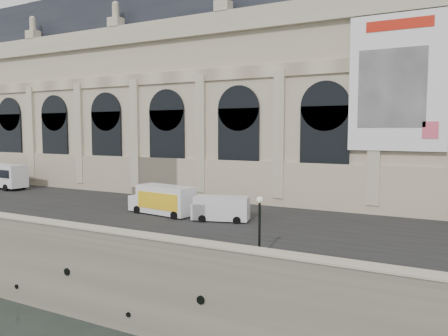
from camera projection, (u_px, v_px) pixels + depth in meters
name	position (u px, v px, depth m)	size (l,w,h in m)	color
ground	(51.00, 312.00, 34.87)	(260.00, 260.00, 0.00)	black
quay	(241.00, 207.00, 65.45)	(160.00, 70.00, 6.00)	gray
street	(156.00, 209.00, 46.69)	(160.00, 24.00, 0.06)	#2D2D2D
parapet	(54.00, 229.00, 34.83)	(160.00, 1.40, 1.21)	gray
museum	(191.00, 94.00, 63.15)	(69.00, 18.70, 29.10)	#BDAD92
van_c	(218.00, 209.00, 40.67)	(5.60, 3.31, 2.34)	silver
box_truck	(162.00, 200.00, 43.76)	(7.62, 3.48, 2.97)	white
lamp_right	(259.00, 228.00, 28.65)	(0.42, 0.42, 4.16)	black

